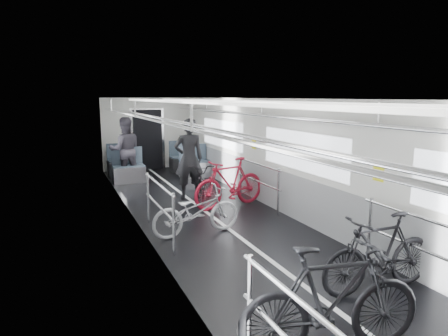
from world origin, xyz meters
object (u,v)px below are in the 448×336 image
(bike_left_mid, at_px, (332,300))
(person_standing, at_px, (189,159))
(bike_aisle, at_px, (200,180))
(person_seated, at_px, (125,150))
(bike_left_far, at_px, (196,211))
(bike_right_near, at_px, (380,253))
(bike_right_far, at_px, (230,183))

(bike_left_mid, relative_size, person_standing, 0.95)
(bike_aisle, height_order, person_standing, person_standing)
(bike_left_mid, relative_size, person_seated, 0.99)
(bike_left_far, bearing_deg, person_seated, 0.53)
(bike_right_near, xyz_separation_m, person_standing, (-0.74, 5.42, 0.46))
(bike_left_far, relative_size, bike_right_far, 0.89)
(bike_left_far, distance_m, bike_aisle, 2.59)
(bike_right_near, bearing_deg, bike_left_mid, -57.07)
(bike_right_near, bearing_deg, person_standing, -169.76)
(bike_aisle, bearing_deg, bike_right_far, -58.40)
(bike_left_far, bearing_deg, bike_aisle, -24.84)
(bike_right_near, relative_size, bike_right_far, 0.92)
(bike_left_mid, relative_size, bike_right_far, 1.00)
(bike_right_far, relative_size, person_standing, 0.95)
(bike_aisle, bearing_deg, person_seated, 129.65)
(bike_left_mid, distance_m, person_seated, 8.77)
(bike_left_mid, height_order, person_standing, person_standing)
(bike_right_far, height_order, bike_aisle, bike_right_far)
(bike_right_far, xyz_separation_m, person_seated, (-1.67, 3.65, 0.38))
(bike_aisle, relative_size, person_seated, 0.90)
(bike_left_mid, xyz_separation_m, person_standing, (0.61, 6.22, 0.41))
(person_seated, bearing_deg, bike_left_far, 98.30)
(bike_left_far, bearing_deg, bike_right_near, -157.79)
(bike_left_mid, xyz_separation_m, bike_left_far, (-0.07, 3.70, -0.12))
(bike_left_far, bearing_deg, person_standing, -19.30)
(bike_left_mid, height_order, bike_left_far, bike_left_mid)
(bike_left_mid, height_order, bike_aisle, bike_left_mid)
(bike_aisle, bearing_deg, bike_left_far, -97.86)
(person_standing, distance_m, person_seated, 2.76)
(bike_left_mid, relative_size, bike_aisle, 1.10)
(bike_left_far, bearing_deg, bike_left_mid, 177.06)
(bike_left_far, xyz_separation_m, person_seated, (-0.41, 5.06, 0.50))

